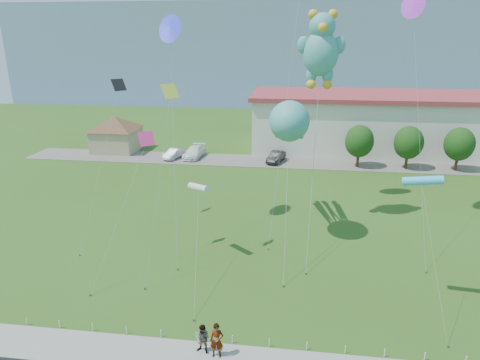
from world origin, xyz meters
name	(u,v)px	position (x,y,z in m)	size (l,w,h in m)	color
ground	(253,330)	(0.00, 0.00, 0.00)	(160.00, 160.00, 0.00)	#2F4E16
parking_strip	(280,162)	(0.00, 35.00, 0.03)	(70.00, 6.00, 0.06)	#59544C
hill_ridge	(293,49)	(0.00, 120.00, 12.50)	(160.00, 50.00, 25.00)	gray
pavilion	(116,130)	(-24.00, 38.00, 3.02)	(9.20, 9.20, 5.00)	tan
warehouse	(465,124)	(26.00, 44.00, 4.12)	(61.00, 15.00, 8.20)	beige
rope_fence	(251,341)	(0.00, -1.30, 0.25)	(26.05, 0.05, 0.50)	white
tree_near	(359,141)	(10.00, 34.00, 3.39)	(3.60, 3.60, 5.47)	#3F2B19
tree_mid	(409,143)	(16.00, 34.00, 3.39)	(3.60, 3.60, 5.47)	#3F2B19
tree_far	(459,144)	(22.00, 34.00, 3.39)	(3.60, 3.60, 5.47)	#3F2B19
pedestrian_left	(217,340)	(-1.63, -2.48, 1.06)	(0.70, 0.46, 1.93)	gray
pedestrian_right	(203,339)	(-2.38, -2.30, 0.92)	(0.80, 0.62, 1.65)	gray
parked_car_silver	(174,154)	(-14.55, 34.85, 0.71)	(1.39, 3.97, 1.31)	silver
parked_car_white	(194,152)	(-11.86, 35.61, 0.82)	(2.12, 5.20, 1.51)	white
parked_car_black	(276,157)	(-0.51, 34.77, 0.77)	(1.49, 4.28, 1.41)	black
octopus_kite	(289,127)	(1.44, 13.34, 9.10)	(3.09, 14.27, 11.33)	teal
teddy_bear_kite	(321,48)	(3.71, 16.43, 15.05)	(3.88, 11.31, 17.96)	teal
small_kite_blue	(170,34)	(-8.17, 14.15, 16.12)	(3.13, 9.24, 17.20)	#2733E0
small_kite_purple	(414,11)	(10.90, 17.76, 17.82)	(1.80, 11.04, 18.99)	purple
small_kite_yellow	(167,114)	(-6.73, 7.59, 10.90)	(1.58, 5.75, 12.79)	#B8CE30
small_kite_black	(114,104)	(-13.05, 13.55, 10.59)	(1.79, 8.28, 12.50)	black
small_kite_pink	(141,154)	(-9.00, 8.14, 7.89)	(2.68, 7.62, 9.28)	#E63378
small_kite_white	(199,188)	(-4.88, 8.29, 5.40)	(1.66, 9.24, 5.88)	silver
small_kite_cyan	(423,182)	(9.29, 4.06, 7.95)	(1.55, 5.37, 8.44)	#33C2E7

